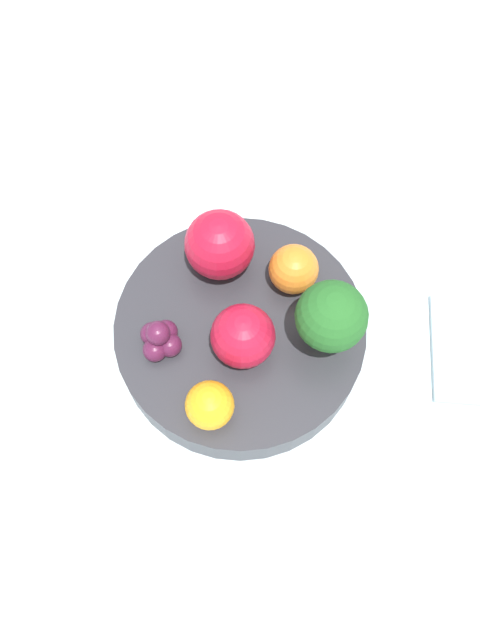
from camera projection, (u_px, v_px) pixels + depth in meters
ground_plane at (240, 350)px, 0.57m from camera, size 6.00×6.00×0.00m
table_surface at (240, 346)px, 0.57m from camera, size 1.20×1.20×0.02m
bowl at (240, 333)px, 0.54m from camera, size 0.21×0.21×0.04m
broccoli at (331, 318)px, 0.48m from camera, size 0.06×0.06×0.08m
apple_red at (243, 336)px, 0.49m from camera, size 0.05×0.05×0.05m
apple_green at (220, 245)px, 0.52m from camera, size 0.06×0.06×0.06m
orange_front at (210, 405)px, 0.47m from camera, size 0.04×0.04×0.04m
orange_back at (294, 269)px, 0.52m from camera, size 0.04×0.04×0.04m
grape_cluster at (160, 339)px, 0.50m from camera, size 0.04×0.04×0.04m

